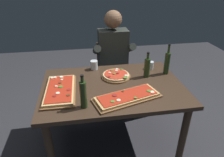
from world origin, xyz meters
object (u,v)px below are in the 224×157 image
(oil_bottle_amber, at_px, (167,63))
(diner_chair, at_px, (112,70))
(pizza_round_far, at_px, (116,75))
(tumbler_near_camera, at_px, (94,66))
(wine_bottle_dark, at_px, (83,94))
(vinegar_bottle_green, at_px, (147,67))
(dining_table, at_px, (113,93))
(pizza_rectangular_left, at_px, (60,90))
(tumbler_far_side, at_px, (151,65))
(pizza_rectangular_front, at_px, (127,97))
(seated_diner, at_px, (114,57))

(oil_bottle_amber, distance_m, diner_chair, 0.93)
(pizza_round_far, bearing_deg, oil_bottle_amber, 0.05)
(oil_bottle_amber, relative_size, tumbler_near_camera, 3.29)
(wine_bottle_dark, relative_size, tumbler_near_camera, 2.90)
(tumbler_near_camera, relative_size, diner_chair, 0.12)
(vinegar_bottle_green, height_order, diner_chair, vinegar_bottle_green)
(diner_chair, bearing_deg, vinegar_bottle_green, -70.75)
(dining_table, xyz_separation_m, vinegar_bottle_green, (0.39, 0.13, 0.21))
(pizza_rectangular_left, height_order, oil_bottle_amber, oil_bottle_amber)
(tumbler_far_side, bearing_deg, tumbler_near_camera, 171.88)
(pizza_rectangular_left, relative_size, oil_bottle_amber, 1.70)
(pizza_rectangular_front, relative_size, pizza_round_far, 2.09)
(diner_chair, xyz_separation_m, seated_diner, (0.00, -0.12, 0.26))
(pizza_round_far, relative_size, diner_chair, 0.36)
(pizza_rectangular_front, xyz_separation_m, tumbler_far_side, (0.41, 0.57, 0.02))
(tumbler_far_side, height_order, seated_diner, seated_diner)
(dining_table, xyz_separation_m, pizza_rectangular_front, (0.09, -0.26, 0.11))
(oil_bottle_amber, xyz_separation_m, vinegar_bottle_green, (-0.24, -0.04, -0.02))
(pizza_rectangular_left, bearing_deg, seated_diner, 50.38)
(tumbler_near_camera, bearing_deg, pizza_round_far, -48.17)
(tumbler_far_side, bearing_deg, oil_bottle_amber, -48.58)
(wine_bottle_dark, relative_size, vinegar_bottle_green, 1.08)
(vinegar_bottle_green, bearing_deg, tumbler_far_side, 59.56)
(oil_bottle_amber, bearing_deg, pizza_rectangular_left, -169.57)
(pizza_rectangular_front, height_order, oil_bottle_amber, oil_bottle_amber)
(dining_table, height_order, pizza_rectangular_left, pizza_rectangular_left)
(wine_bottle_dark, distance_m, vinegar_bottle_green, 0.82)
(diner_chair, bearing_deg, pizza_round_far, -95.87)
(oil_bottle_amber, distance_m, tumbler_near_camera, 0.81)
(tumbler_far_side, bearing_deg, dining_table, -147.74)
(vinegar_bottle_green, bearing_deg, diner_chair, 109.25)
(pizza_rectangular_left, distance_m, wine_bottle_dark, 0.37)
(vinegar_bottle_green, bearing_deg, pizza_rectangular_front, -127.60)
(pizza_round_far, xyz_separation_m, wine_bottle_dark, (-0.36, -0.49, 0.11))
(wine_bottle_dark, height_order, seated_diner, seated_diner)
(tumbler_near_camera, bearing_deg, seated_diner, 49.38)
(dining_table, xyz_separation_m, tumbler_far_side, (0.50, 0.31, 0.14))
(pizza_rectangular_left, height_order, vinegar_bottle_green, vinegar_bottle_green)
(seated_diner, bearing_deg, vinegar_bottle_green, -67.30)
(pizza_round_far, bearing_deg, pizza_rectangular_left, -160.01)
(pizza_rectangular_left, distance_m, tumbler_near_camera, 0.57)
(dining_table, bearing_deg, pizza_rectangular_front, -71.50)
(pizza_round_far, distance_m, tumbler_near_camera, 0.32)
(wine_bottle_dark, xyz_separation_m, seated_diner, (0.43, 1.06, -0.12))
(vinegar_bottle_green, bearing_deg, dining_table, -161.64)
(oil_bottle_amber, xyz_separation_m, tumbler_far_side, (-0.13, 0.15, -0.09))
(pizza_rectangular_front, relative_size, seated_diner, 0.49)
(pizza_rectangular_left, relative_size, seated_diner, 0.43)
(pizza_round_far, relative_size, oil_bottle_amber, 0.91)
(tumbler_near_camera, bearing_deg, dining_table, -69.61)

